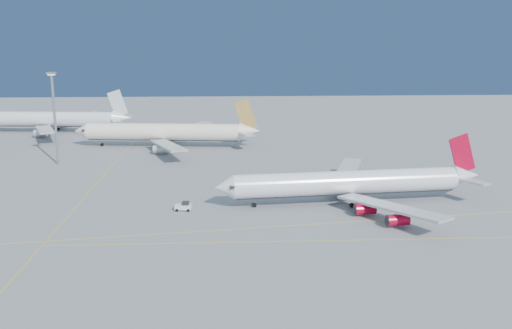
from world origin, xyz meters
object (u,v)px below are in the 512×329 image
Objects in this scene: airliner_virgin at (352,183)px; airliner_etihad at (167,132)px; pushback_tug at (184,206)px; airliner_third at (52,119)px; light_mast at (54,111)px.

airliner_etihad is (-49.73, 70.78, 0.48)m from airliner_virgin.
pushback_tug is (11.06, -74.96, -4.26)m from airliner_etihad.
airliner_etihad is at bearing -29.08° from airliner_third.
light_mast reaches higher than airliner_etihad.
airliner_virgin reaches higher than pushback_tug.
pushback_tug is (60.28, -108.36, -4.30)m from airliner_third.
airliner_third is 124.07m from pushback_tug.
airliner_etihad is 2.38× the size of light_mast.
light_mast reaches higher than pushback_tug.
airliner_virgin is 0.98× the size of airliner_third.
airliner_virgin is at bearing -41.39° from airliner_third.
airliner_etihad reaches higher than pushback_tug.
airliner_third is at bearing 124.99° from pushback_tug.
airliner_etihad is 59.48m from airliner_third.
pushback_tug is 0.14× the size of light_mast.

